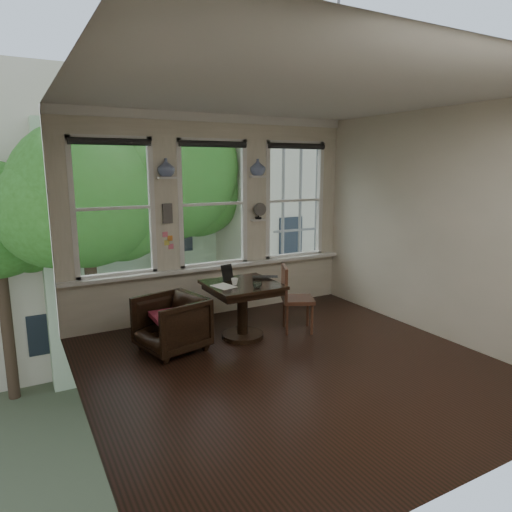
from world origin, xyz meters
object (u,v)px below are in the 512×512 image
laptop (265,278)px  armchair_left (171,324)px  table (242,311)px  mug (235,282)px  side_chair_right (298,299)px

laptop → armchair_left: bearing=-149.3°
table → mug: size_ratio=9.60×
armchair_left → side_chair_right: bearing=71.1°
mug → table: bearing=11.5°
armchair_left → mug: (0.85, -0.06, 0.45)m
armchair_left → laptop: size_ratio=2.21×
table → armchair_left: (-0.97, 0.03, -0.03)m
side_chair_right → mug: size_ratio=9.81×
table → side_chair_right: size_ratio=0.98×
laptop → mug: mug is taller
table → mug: 0.44m
laptop → table: bearing=-142.8°
table → mug: (-0.12, -0.02, 0.42)m
armchair_left → mug: size_ratio=8.12×
table → armchair_left: size_ratio=1.18×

